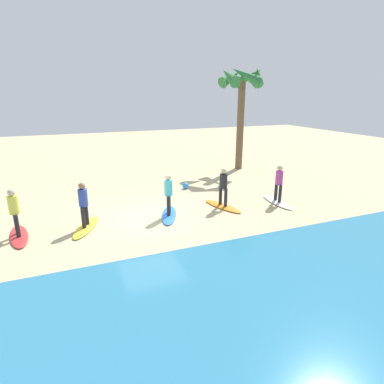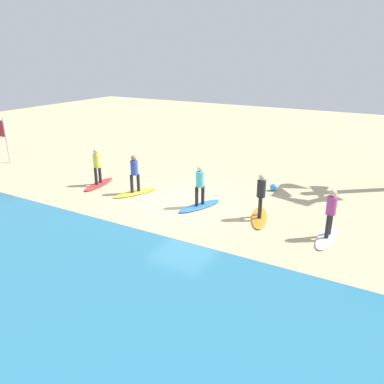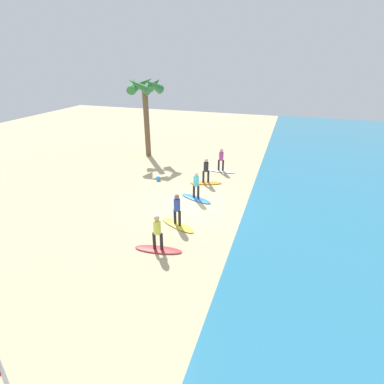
{
  "view_description": "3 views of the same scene",
  "coord_description": "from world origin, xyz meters",
  "px_view_note": "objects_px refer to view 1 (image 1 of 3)",
  "views": [
    {
      "loc": [
        2.78,
        11.39,
        4.71
      ],
      "look_at": [
        -1.46,
        0.83,
        1.16
      ],
      "focal_mm": 29.58,
      "sensor_mm": 36.0,
      "label": 1
    },
    {
      "loc": [
        -7.47,
        12.47,
        5.82
      ],
      "look_at": [
        -1.05,
        1.15,
        1.04
      ],
      "focal_mm": 35.59,
      "sensor_mm": 36.0,
      "label": 2
    },
    {
      "loc": [
        14.43,
        4.79,
        7.72
      ],
      "look_at": [
        0.64,
        0.26,
        1.11
      ],
      "focal_mm": 28.06,
      "sensor_mm": 36.0,
      "label": 3
    }
  ],
  "objects_px": {
    "surfer_yellow": "(83,201)",
    "surfer_red": "(14,209)",
    "surfboard_orange": "(223,206)",
    "surfboard_red": "(19,236)",
    "surfer_orange": "(223,184)",
    "surfboard_blue": "(169,215)",
    "beach_ball": "(185,186)",
    "surfboard_yellow": "(86,227)",
    "palm_tree": "(242,86)",
    "surfer_white": "(279,181)",
    "surfer_blue": "(168,191)",
    "surfboard_white": "(277,202)"
  },
  "relations": [
    {
      "from": "surfer_white",
      "to": "surfer_blue",
      "type": "height_order",
      "value": "same"
    },
    {
      "from": "surfboard_orange",
      "to": "palm_tree",
      "type": "distance_m",
      "value": 9.17
    },
    {
      "from": "surfboard_red",
      "to": "palm_tree",
      "type": "height_order",
      "value": "palm_tree"
    },
    {
      "from": "beach_ball",
      "to": "surfboard_white",
      "type": "bearing_deg",
      "value": 130.05
    },
    {
      "from": "surfboard_white",
      "to": "surfer_orange",
      "type": "distance_m",
      "value": 2.75
    },
    {
      "from": "surfboard_orange",
      "to": "palm_tree",
      "type": "relative_size",
      "value": 0.33
    },
    {
      "from": "surfer_orange",
      "to": "surfboard_red",
      "type": "relative_size",
      "value": 0.78
    },
    {
      "from": "surfer_blue",
      "to": "surfboard_yellow",
      "type": "height_order",
      "value": "surfer_blue"
    },
    {
      "from": "surfer_blue",
      "to": "surfboard_yellow",
      "type": "distance_m",
      "value": 3.34
    },
    {
      "from": "surfboard_red",
      "to": "beach_ball",
      "type": "bearing_deg",
      "value": 106.09
    },
    {
      "from": "surfer_yellow",
      "to": "surfboard_orange",
      "type": "bearing_deg",
      "value": -178.58
    },
    {
      "from": "surfer_white",
      "to": "surfboard_red",
      "type": "height_order",
      "value": "surfer_white"
    },
    {
      "from": "surfer_orange",
      "to": "surfboard_blue",
      "type": "height_order",
      "value": "surfer_orange"
    },
    {
      "from": "surfer_orange",
      "to": "surfer_red",
      "type": "height_order",
      "value": "same"
    },
    {
      "from": "surfer_yellow",
      "to": "surfer_red",
      "type": "relative_size",
      "value": 1.0
    },
    {
      "from": "surfer_red",
      "to": "beach_ball",
      "type": "distance_m",
      "value": 8.1
    },
    {
      "from": "surfboard_white",
      "to": "surfer_white",
      "type": "relative_size",
      "value": 1.28
    },
    {
      "from": "surfer_blue",
      "to": "surfer_red",
      "type": "xyz_separation_m",
      "value": [
        5.38,
        -0.03,
        0.0
      ]
    },
    {
      "from": "surfboard_orange",
      "to": "surfboard_red",
      "type": "bearing_deg",
      "value": -106.66
    },
    {
      "from": "surfer_yellow",
      "to": "surfboard_blue",
      "type": "bearing_deg",
      "value": -179.39
    },
    {
      "from": "surfboard_blue",
      "to": "beach_ball",
      "type": "xyz_separation_m",
      "value": [
        -1.97,
        -3.31,
        0.12
      ]
    },
    {
      "from": "surfboard_red",
      "to": "palm_tree",
      "type": "relative_size",
      "value": 0.33
    },
    {
      "from": "surfboard_orange",
      "to": "surfer_red",
      "type": "bearing_deg",
      "value": -106.66
    },
    {
      "from": "surfer_yellow",
      "to": "surfer_red",
      "type": "xyz_separation_m",
      "value": [
        2.2,
        -0.06,
        0.0
      ]
    },
    {
      "from": "palm_tree",
      "to": "surfer_white",
      "type": "bearing_deg",
      "value": 74.62
    },
    {
      "from": "surfer_yellow",
      "to": "surfer_blue",
      "type": "bearing_deg",
      "value": -179.39
    },
    {
      "from": "surfboard_yellow",
      "to": "surfboard_red",
      "type": "xyz_separation_m",
      "value": [
        2.2,
        -0.06,
        0.0
      ]
    },
    {
      "from": "surfer_white",
      "to": "surfer_blue",
      "type": "distance_m",
      "value": 5.02
    },
    {
      "from": "surfer_orange",
      "to": "surfer_yellow",
      "type": "bearing_deg",
      "value": 1.42
    },
    {
      "from": "surfboard_white",
      "to": "surfer_blue",
      "type": "distance_m",
      "value": 5.11
    },
    {
      "from": "surfer_blue",
      "to": "palm_tree",
      "type": "height_order",
      "value": "palm_tree"
    },
    {
      "from": "surfboard_orange",
      "to": "beach_ball",
      "type": "xyz_separation_m",
      "value": [
        0.51,
        -3.2,
        0.12
      ]
    },
    {
      "from": "surfboard_white",
      "to": "surfboard_orange",
      "type": "relative_size",
      "value": 1.0
    },
    {
      "from": "beach_ball",
      "to": "surfboard_orange",
      "type": "bearing_deg",
      "value": 99.1
    },
    {
      "from": "surfboard_blue",
      "to": "surfboard_red",
      "type": "bearing_deg",
      "value": -69.48
    },
    {
      "from": "surfboard_yellow",
      "to": "surfboard_white",
      "type": "bearing_deg",
      "value": 112.34
    },
    {
      "from": "surfboard_white",
      "to": "surfer_yellow",
      "type": "bearing_deg",
      "value": -89.43
    },
    {
      "from": "surfer_white",
      "to": "surfboard_orange",
      "type": "distance_m",
      "value": 2.75
    },
    {
      "from": "surfer_orange",
      "to": "surfboard_yellow",
      "type": "bearing_deg",
      "value": 1.42
    },
    {
      "from": "surfer_orange",
      "to": "surfboard_blue",
      "type": "distance_m",
      "value": 2.67
    },
    {
      "from": "surfboard_white",
      "to": "surfboard_blue",
      "type": "xyz_separation_m",
      "value": [
        5.01,
        -0.31,
        0.0
      ]
    },
    {
      "from": "surfer_orange",
      "to": "surfboard_yellow",
      "type": "relative_size",
      "value": 0.78
    },
    {
      "from": "surfer_orange",
      "to": "surfer_yellow",
      "type": "relative_size",
      "value": 1.0
    },
    {
      "from": "surfboard_yellow",
      "to": "palm_tree",
      "type": "xyz_separation_m",
      "value": [
        -10.03,
        -6.4,
        5.08
      ]
    },
    {
      "from": "surfboard_white",
      "to": "palm_tree",
      "type": "bearing_deg",
      "value": 167.11
    },
    {
      "from": "surfboard_orange",
      "to": "surfer_red",
      "type": "height_order",
      "value": "surfer_red"
    },
    {
      "from": "surfboard_yellow",
      "to": "surfer_red",
      "type": "distance_m",
      "value": 2.41
    },
    {
      "from": "surfboard_yellow",
      "to": "surfer_red",
      "type": "height_order",
      "value": "surfer_red"
    },
    {
      "from": "surfboard_orange",
      "to": "surfboard_blue",
      "type": "relative_size",
      "value": 1.0
    },
    {
      "from": "palm_tree",
      "to": "surfboard_blue",
      "type": "bearing_deg",
      "value": 42.91
    }
  ]
}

